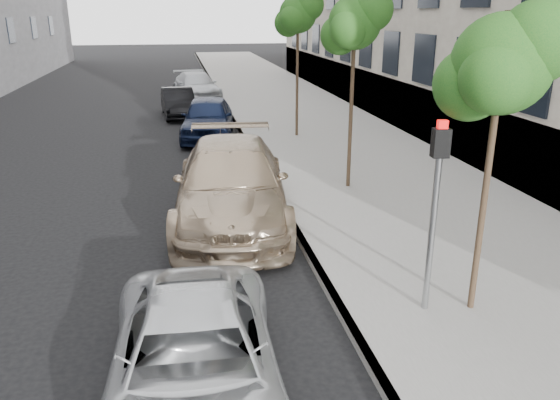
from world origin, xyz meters
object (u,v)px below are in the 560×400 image
object	(u,v)px
signal_pole	(436,195)
sedan_rear	(197,86)
tree_mid	(356,23)
sedan_blue	(208,118)
suv	(231,183)
sedan_black	(178,103)
tree_far	(299,14)
minivan	(194,363)
tree_near	(503,64)

from	to	relation	value
signal_pole	sedan_rear	size ratio (longest dim) A/B	0.61
tree_mid	sedan_blue	xyz separation A→B (m)	(-3.33, 7.21, -3.55)
suv	sedan_blue	distance (m)	8.82
suv	sedan_blue	size ratio (longest dim) A/B	1.34
sedan_rear	sedan_black	bearing A→B (deg)	-110.50
tree_far	minivan	xyz separation A→B (m)	(-4.42, -14.36, -3.88)
tree_mid	sedan_black	xyz separation A→B (m)	(-4.38, 12.06, -3.69)
suv	signal_pole	bearing A→B (deg)	-56.00
tree_mid	tree_far	xyz separation A→B (m)	(0.00, 6.50, 0.17)
tree_far	sedan_blue	world-z (taller)	tree_far
minivan	suv	distance (m)	6.36
sedan_blue	sedan_rear	xyz separation A→B (m)	(0.00, 9.88, -0.06)
tree_near	sedan_rear	xyz separation A→B (m)	(-3.33, 23.59, -3.19)
signal_pole	suv	world-z (taller)	signal_pole
tree_near	sedan_rear	world-z (taller)	tree_near
tree_mid	minivan	distance (m)	9.75
suv	sedan_black	size ratio (longest dim) A/B	1.57
signal_pole	sedan_black	bearing A→B (deg)	106.84
tree_mid	signal_pole	distance (m)	6.84
suv	sedan_blue	world-z (taller)	suv
minivan	signal_pole	bearing A→B (deg)	23.78
suv	sedan_rear	distance (m)	18.70
tree_mid	suv	world-z (taller)	tree_mid
sedan_black	minivan	bearing A→B (deg)	-94.92
signal_pole	sedan_blue	xyz separation A→B (m)	(-2.57, 13.61, -1.25)
minivan	sedan_rear	distance (m)	24.98
tree_near	tree_mid	xyz separation A→B (m)	(-0.00, 6.50, 0.42)
tree_mid	sedan_rear	world-z (taller)	tree_mid
tree_far	suv	size ratio (longest dim) A/B	0.85
tree_mid	minivan	size ratio (longest dim) A/B	1.12
tree_near	signal_pole	distance (m)	2.04
sedan_blue	suv	bearing A→B (deg)	-82.59
tree_near	minivan	xyz separation A→B (m)	(-4.42, -1.36, -3.29)
signal_pole	tree_mid	bearing A→B (deg)	88.99
tree_mid	sedan_rear	size ratio (longest dim) A/B	1.01
tree_mid	tree_far	world-z (taller)	tree_far
minivan	sedan_black	size ratio (longest dim) A/B	1.15
tree_mid	minivan	bearing A→B (deg)	-119.33
sedan_blue	tree_mid	bearing A→B (deg)	-57.83
tree_near	tree_far	distance (m)	13.01
tree_far	sedan_rear	xyz separation A→B (m)	(-3.33, 10.59, -3.78)
tree_far	tree_mid	bearing A→B (deg)	-90.00
tree_near	signal_pole	xyz separation A→B (m)	(-0.76, 0.11, -1.89)
signal_pole	tree_far	bearing A→B (deg)	92.39
tree_far	sedan_rear	bearing A→B (deg)	107.44
sedan_blue	sedan_rear	size ratio (longest dim) A/B	0.92
sedan_blue	tree_far	bearing A→B (deg)	-4.71
tree_mid	tree_far	distance (m)	6.50
minivan	sedan_rear	size ratio (longest dim) A/B	0.90
sedan_rear	sedan_blue	bearing A→B (deg)	-98.74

